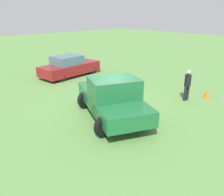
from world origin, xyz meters
TOP-DOWN VIEW (x-y plane):
  - ground_plane at (0.00, 0.00)m, footprint 80.00×80.00m
  - pickup_truck at (0.58, 0.62)m, footprint 3.57×4.95m
  - sedan_near at (-1.98, -6.71)m, footprint 4.53×2.25m
  - person_bystander at (-3.72, 1.58)m, footprint 0.36×0.36m
  - traffic_cone at (-4.76, 2.17)m, footprint 0.32×0.32m

SIDE VIEW (x-z plane):
  - ground_plane at x=0.00m, z-range 0.00..0.00m
  - traffic_cone at x=-4.76m, z-range 0.00..0.55m
  - sedan_near at x=-1.98m, z-range -0.06..1.41m
  - person_bystander at x=-3.72m, z-range 0.10..1.71m
  - pickup_truck at x=0.58m, z-range 0.04..1.87m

